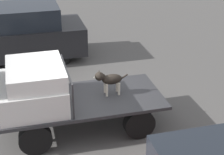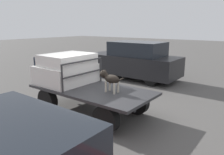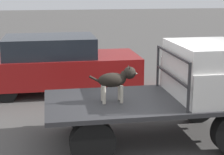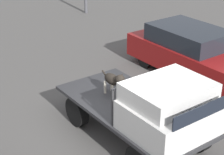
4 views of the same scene
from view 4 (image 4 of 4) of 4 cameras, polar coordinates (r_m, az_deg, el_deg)
ground_plane at (r=9.16m, az=3.23°, el=-8.91°), size 80.00×80.00×0.00m
flatbed_truck at (r=8.83m, az=3.32°, el=-5.69°), size 4.02×1.92×0.82m
truck_cab at (r=7.75m, az=8.87°, el=-4.69°), size 1.54×1.80×1.02m
truck_headboard at (r=8.22m, az=5.01°, el=-1.94°), size 0.04×1.80×0.87m
dog at (r=8.98m, az=0.35°, el=-0.40°), size 0.90×0.26×0.68m
parked_sedan at (r=12.21m, az=12.01°, el=3.84°), size 4.41×1.85×1.56m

